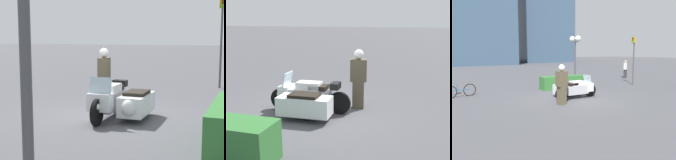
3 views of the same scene
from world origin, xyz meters
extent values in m
plane|color=#4C4C51|center=(0.00, 0.00, 0.00)|extent=(160.00, 160.00, 0.00)
cylinder|color=black|center=(1.24, 0.07, 0.33)|extent=(0.66, 0.12, 0.65)
cylinder|color=black|center=(-0.57, 0.00, 0.33)|extent=(0.66, 0.12, 0.65)
cylinder|color=black|center=(0.14, 0.72, 0.25)|extent=(0.51, 0.12, 0.51)
cube|color=#B7B7BC|center=(0.34, 0.03, 0.45)|extent=(1.29, 0.48, 0.45)
cube|color=white|center=(0.34, 0.03, 0.78)|extent=(0.71, 0.44, 0.24)
cube|color=black|center=(0.05, 0.02, 0.76)|extent=(0.52, 0.43, 0.12)
cube|color=white|center=(1.05, 0.06, 0.54)|extent=(0.34, 0.60, 0.44)
cube|color=silver|center=(1.01, 0.06, 0.96)|extent=(0.13, 0.57, 0.40)
sphere|color=white|center=(1.28, 0.07, 0.48)|extent=(0.18, 0.18, 0.18)
cube|color=white|center=(0.19, 0.73, 0.40)|extent=(1.46, 0.68, 0.50)
sphere|color=white|center=(0.80, 0.75, 0.43)|extent=(0.48, 0.47, 0.47)
cube|color=black|center=(0.19, 0.73, 0.69)|extent=(0.81, 0.56, 0.09)
cube|color=black|center=(-0.45, 0.00, 0.83)|extent=(0.25, 0.40, 0.18)
cube|color=brown|center=(-0.96, -0.72, 0.42)|extent=(0.39, 0.35, 0.84)
cube|color=brown|center=(-0.96, -0.72, 1.17)|extent=(0.53, 0.38, 0.67)
sphere|color=tan|center=(-0.96, -0.72, 1.62)|extent=(0.23, 0.23, 0.23)
sphere|color=white|center=(-0.96, -0.72, 1.66)|extent=(0.28, 0.28, 0.28)
cylinder|color=#4C4C4C|center=(6.43, 1.93, 1.50)|extent=(0.09, 0.09, 3.00)
cylinder|color=#4C4C4C|center=(-6.40, 2.18, 1.66)|extent=(0.09, 0.09, 3.31)
cube|color=#B79319|center=(-6.35, 2.18, 3.51)|extent=(0.18, 0.28, 0.40)
sphere|color=#410707|center=(-6.28, 2.19, 3.64)|extent=(0.11, 0.11, 0.11)
sphere|color=#462D06|center=(-6.28, 2.19, 3.51)|extent=(0.11, 0.11, 0.11)
sphere|color=green|center=(-6.28, 2.19, 3.38)|extent=(0.11, 0.11, 0.11)
camera|label=1|loc=(8.56, 3.54, 2.14)|focal=55.00mm
camera|label=2|loc=(-2.71, 7.40, 2.71)|focal=45.00mm
camera|label=3|loc=(-5.68, -9.11, 2.34)|focal=35.00mm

